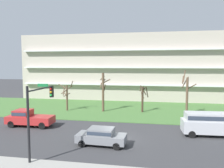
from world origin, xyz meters
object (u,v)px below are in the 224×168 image
object	(u,v)px
tree_right	(187,94)
sedan_gray_center_left	(101,136)
pickup_red_center_right	(28,118)
tree_left	(103,91)
van_silver_near_left	(209,122)
tree_center	(143,98)
traffic_signal_mast	(38,108)
tree_far_left	(67,95)

from	to	relation	value
tree_right	sedan_gray_center_left	world-z (taller)	tree_right
pickup_red_center_right	tree_left	bearing A→B (deg)	-127.47
tree_right	van_silver_near_left	size ratio (longest dim) A/B	1.22
tree_left	van_silver_near_left	distance (m)	16.17
tree_left	pickup_red_center_right	world-z (taller)	tree_left
sedan_gray_center_left	pickup_red_center_right	bearing A→B (deg)	157.93
tree_center	tree_right	distance (m)	6.31
pickup_red_center_right	traffic_signal_mast	distance (m)	9.84
tree_left	tree_right	bearing A→B (deg)	-4.09
tree_far_left	tree_left	bearing A→B (deg)	3.46
tree_left	traffic_signal_mast	bearing A→B (deg)	-94.75
tree_far_left	sedan_gray_center_left	world-z (taller)	tree_far_left
tree_far_left	tree_left	distance (m)	5.82
tree_center	traffic_signal_mast	size ratio (longest dim) A/B	0.73
tree_left	tree_right	size ratio (longest dim) A/B	0.93
tree_far_left	tree_center	world-z (taller)	tree_far_left
tree_center	sedan_gray_center_left	xyz separation A→B (m)	(-3.16, -14.36, -1.41)
tree_far_left	sedan_gray_center_left	distance (m)	16.19
tree_left	sedan_gray_center_left	world-z (taller)	tree_left
tree_right	van_silver_near_left	bearing A→B (deg)	-84.30
van_silver_near_left	tree_right	bearing A→B (deg)	-87.66
tree_center	traffic_signal_mast	xyz separation A→B (m)	(-7.44, -17.52, 1.59)
tree_far_left	tree_right	size ratio (longest dim) A/B	0.74
tree_center	traffic_signal_mast	bearing A→B (deg)	-113.02
tree_center	tree_right	world-z (taller)	tree_right
tree_left	pickup_red_center_right	bearing A→B (deg)	-126.18
tree_left	tree_center	size ratio (longest dim) A/B	1.45
tree_right	tree_left	bearing A→B (deg)	175.91
tree_far_left	pickup_red_center_right	distance (m)	9.30
pickup_red_center_right	tree_right	bearing A→B (deg)	-157.02
van_silver_near_left	sedan_gray_center_left	xyz separation A→B (m)	(-10.13, -4.50, -0.52)
tree_left	sedan_gray_center_left	bearing A→B (deg)	-78.40
tree_left	van_silver_near_left	world-z (taller)	tree_left
pickup_red_center_right	traffic_signal_mast	size ratio (longest dim) A/B	0.95
tree_far_left	tree_center	size ratio (longest dim) A/B	1.15
sedan_gray_center_left	traffic_signal_mast	bearing A→B (deg)	-141.06
sedan_gray_center_left	tree_right	bearing A→B (deg)	57.29
van_silver_near_left	traffic_signal_mast	distance (m)	16.51
tree_left	sedan_gray_center_left	size ratio (longest dim) A/B	1.34
tree_far_left	tree_center	xyz separation A→B (m)	(11.78, 0.76, -0.18)
tree_far_left	traffic_signal_mast	size ratio (longest dim) A/B	0.84
tree_far_left	pickup_red_center_right	world-z (taller)	tree_far_left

